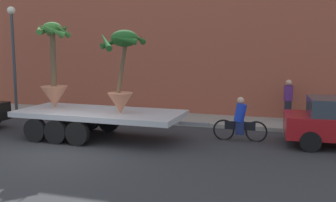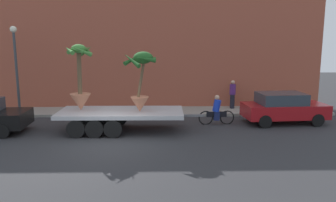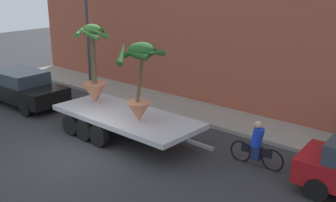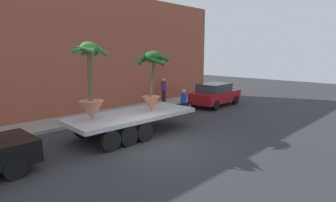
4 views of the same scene
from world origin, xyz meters
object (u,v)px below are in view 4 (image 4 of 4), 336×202
at_px(flatbed_trailer, 128,119).
at_px(cyclist, 184,103).
at_px(potted_palm_rear, 91,88).
at_px(pedestrian_near_gate, 164,89).
at_px(potted_palm_middle, 152,78).
at_px(parked_car, 215,94).

distance_m(flatbed_trailer, cyclist, 5.09).
height_order(potted_palm_rear, pedestrian_near_gate, potted_palm_rear).
xyz_separation_m(potted_palm_middle, parked_car, (7.19, 1.55, -1.68)).
bearing_deg(cyclist, parked_car, 2.57).
bearing_deg(pedestrian_near_gate, potted_palm_rear, -152.04).
distance_m(flatbed_trailer, pedestrian_near_gate, 7.85).
height_order(potted_palm_rear, potted_palm_middle, potted_palm_rear).
distance_m(parked_car, pedestrian_near_gate, 3.71).
bearing_deg(parked_car, flatbed_trailer, -171.13).
relative_size(potted_palm_rear, parked_car, 0.72).
height_order(potted_palm_middle, parked_car, potted_palm_middle).
height_order(flatbed_trailer, potted_palm_rear, potted_palm_rear).
relative_size(flatbed_trailer, potted_palm_rear, 2.21).
height_order(flatbed_trailer, potted_palm_middle, potted_palm_middle).
distance_m(potted_palm_middle, parked_car, 7.54).
distance_m(flatbed_trailer, potted_palm_middle, 2.15).
relative_size(potted_palm_middle, cyclist, 1.50).
relative_size(cyclist, parked_car, 0.43).
xyz_separation_m(cyclist, parked_car, (3.47, 0.16, 0.16)).
distance_m(potted_palm_rear, cyclist, 6.85).
bearing_deg(flatbed_trailer, pedestrian_near_gate, 34.60).
bearing_deg(pedestrian_near_gate, flatbed_trailer, -145.40).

